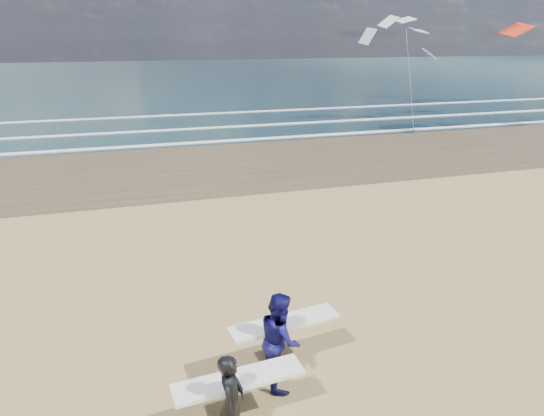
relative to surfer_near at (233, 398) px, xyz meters
name	(u,v)px	position (x,y,z in m)	size (l,w,h in m)	color
wet_sand_strip	(490,142)	(20.33, 18.44, -0.86)	(220.00, 12.00, 0.01)	#463C25
ocean	(260,75)	(20.33, 72.44, -0.86)	(220.00, 100.00, 0.02)	#172D33
foam_breakers	(403,116)	(20.33, 28.54, -0.82)	(220.00, 11.70, 0.05)	white
surfer_near	(233,398)	(0.00, 0.00, 0.00)	(2.24, 1.07, 1.70)	black
surfer_far	(280,338)	(1.17, 1.20, 0.09)	(2.25, 1.25, 1.91)	#0F0D4B
kite_1	(408,56)	(18.45, 25.61, 3.99)	(6.22, 4.78, 8.49)	slate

